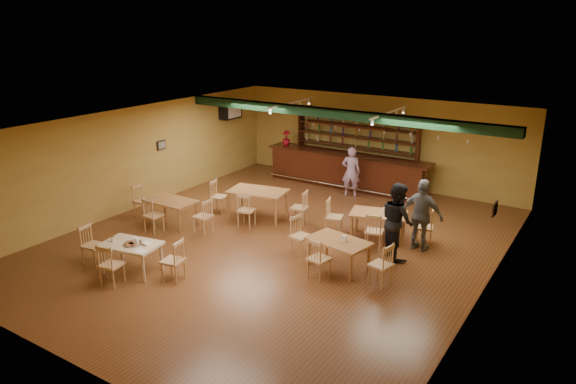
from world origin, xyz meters
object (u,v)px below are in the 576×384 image
Objects in this scene: bar_counter at (347,170)px; dining_table_d at (338,254)px; patron_bar at (351,172)px; dining_table_b at (378,226)px; patron_right_a at (397,221)px; dining_table_c at (172,212)px; near_table at (132,258)px; dining_table_a at (258,204)px.

dining_table_d is (2.65, -5.66, -0.22)m from bar_counter.
dining_table_b is at bearing 108.78° from patron_bar.
dining_table_b is at bearing -1.86° from patron_right_a.
dining_table_c reaches higher than dining_table_d.
near_table is at bearing 58.09° from patron_bar.
patron_right_a is at bearing -16.07° from dining_table_a.
dining_table_d is 1.08× the size of near_table.
patron_right_a reaches higher than dining_table_c.
patron_right_a is (0.86, 1.28, 0.57)m from dining_table_d.
patron_bar is (1.35, 3.15, 0.40)m from dining_table_a.
patron_bar reaches higher than dining_table_a.
near_table is (-1.13, -8.29, -0.23)m from bar_counter.
patron_bar is at bearing 56.13° from dining_table_a.
dining_table_a is 4.32m from near_table.
dining_table_c is at bearing 106.82° from near_table.
patron_bar is (0.56, -0.83, 0.23)m from bar_counter.
dining_table_a is at bearing 75.19° from near_table.
patron_right_a is (3.50, -4.38, 0.35)m from bar_counter.
dining_table_c is 1.01× the size of dining_table_d.
dining_table_a is 1.00× the size of patron_bar.
dining_table_b is 1.01× the size of dining_table_c.
dining_table_a is at bearing 37.83° from patron_right_a.
patron_right_a reaches higher than patron_bar.
dining_table_a is at bearing -101.20° from bar_counter.
near_table is 7.66m from patron_bar.
dining_table_a is 1.26× the size of near_table.
dining_table_c is 5.11m from dining_table_d.
dining_table_c is 0.86× the size of patron_bar.
patron_bar reaches higher than bar_counter.
bar_counter is 1.02m from patron_bar.
bar_counter reaches higher than near_table.
patron_bar reaches higher than dining_table_d.
bar_counter is 8.37m from near_table.
dining_table_d is (-0.06, -2.08, -0.01)m from dining_table_b.
dining_table_d is (5.11, 0.02, -0.00)m from dining_table_c.
dining_table_d is at bearing -106.44° from dining_table_b.
bar_counter is 3.57× the size of dining_table_a.
dining_table_a is 3.82m from dining_table_d.
near_table is at bearing -105.30° from dining_table_a.
patron_right_a is (4.29, -0.40, 0.51)m from dining_table_a.
dining_table_b is 1.10× the size of near_table.
near_table is at bearing 83.30° from patron_right_a.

